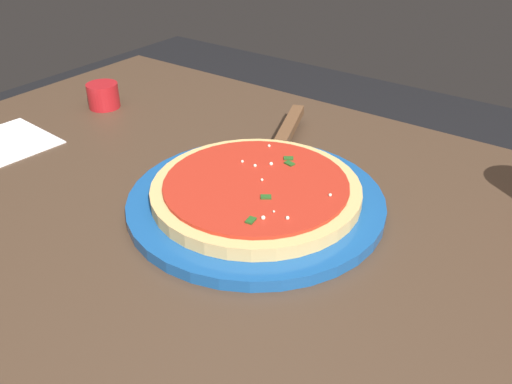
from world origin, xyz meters
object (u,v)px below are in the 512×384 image
(cup_small_sauce, at_px, (103,96))
(pizza_server, at_px, (284,138))
(napkin_folded_right, at_px, (7,142))
(pizza, at_px, (256,189))
(serving_plate, at_px, (256,201))

(cup_small_sauce, bearing_deg, pizza_server, 7.47)
(pizza_server, xyz_separation_m, cup_small_sauce, (-0.34, -0.04, 0.00))
(napkin_folded_right, bearing_deg, pizza, 10.82)
(pizza, height_order, cup_small_sauce, cup_small_sauce)
(pizza, distance_m, cup_small_sauce, 0.40)
(pizza, bearing_deg, cup_small_sauce, 165.67)
(pizza, bearing_deg, napkin_folded_right, -169.18)
(pizza, bearing_deg, pizza_server, 110.88)
(pizza_server, bearing_deg, pizza, -69.12)
(serving_plate, xyz_separation_m, pizza, (0.00, 0.00, 0.02))
(serving_plate, relative_size, napkin_folded_right, 2.30)
(pizza_server, bearing_deg, napkin_folded_right, -147.49)
(cup_small_sauce, distance_m, napkin_folded_right, 0.18)
(pizza, height_order, napkin_folded_right, pizza)
(cup_small_sauce, bearing_deg, napkin_folded_right, -93.29)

